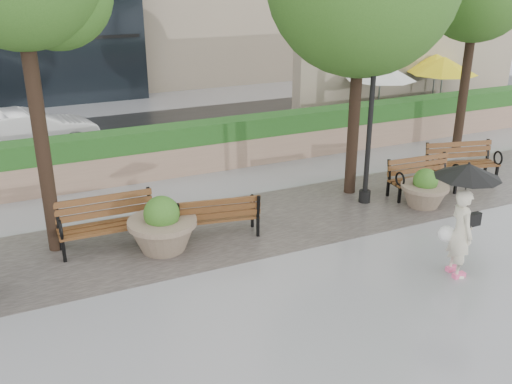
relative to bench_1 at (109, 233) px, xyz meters
name	(u,v)px	position (x,y,z in m)	size (l,w,h in m)	color
ground	(342,282)	(3.54, -3.18, -0.31)	(100.00, 100.00, 0.00)	gray
cobble_strip	(269,220)	(3.54, -0.18, -0.31)	(28.00, 3.20, 0.01)	#383330
hedge_wall	(207,146)	(3.54, 3.82, 0.35)	(24.00, 0.80, 1.35)	#9D7D65
cafe_wall	(411,62)	(13.04, 6.82, 1.69)	(10.00, 0.60, 4.00)	tan
cafe_hedge	(436,115)	(12.54, 4.62, 0.14)	(8.00, 0.50, 0.90)	#224717
asphalt_street	(167,134)	(3.54, 7.82, -0.31)	(40.00, 7.00, 0.00)	black
bench_1	(109,233)	(0.00, 0.00, 0.00)	(1.97, 0.81, 1.05)	brown
bench_2	(217,224)	(2.17, -0.44, -0.03)	(1.85, 1.01, 0.94)	brown
bench_3	(422,185)	(7.68, -0.40, -0.03)	(1.80, 0.81, 0.94)	brown
bench_4	(461,170)	(9.34, 0.01, -0.01)	(1.99, 1.17, 1.00)	brown
planter_left	(163,230)	(0.96, -0.57, 0.14)	(1.38, 1.38, 1.16)	#7F6B56
planter_right	(424,192)	(7.24, -0.98, 0.06)	(1.12, 1.12, 0.94)	#7F6B56
lamppost	(369,134)	(6.12, -0.18, 1.41)	(0.28, 0.28, 3.92)	black
patio_umb_white	(381,71)	(10.70, 5.58, 1.68)	(2.50, 2.50, 2.30)	black
patio_umb_yellow_a	(444,66)	(13.49, 5.55, 1.68)	(2.50, 2.50, 2.30)	black
patio_umb_yellow_b	(436,63)	(13.75, 6.25, 1.68)	(2.50, 2.50, 2.30)	black
car_right	(28,132)	(-0.90, 7.44, 0.37)	(1.45, 4.14, 1.37)	white
pedestrian	(463,209)	(5.61, -3.79, 0.99)	(1.17, 1.17, 2.14)	beige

